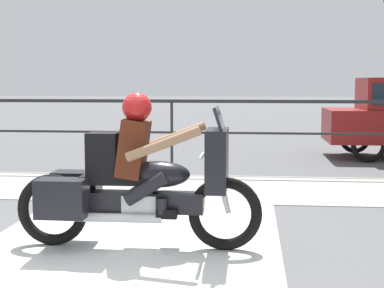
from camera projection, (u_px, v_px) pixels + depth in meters
The scene contains 5 objects.
ground_plane at pixel (105, 248), 5.86m from camera, with size 120.00×120.00×0.00m, color #565659.
sidewalk_band at pixel (159, 187), 9.22m from camera, with size 44.00×2.40×0.01m, color #99968E.
crosswalk_band at pixel (123, 254), 5.63m from camera, with size 3.02×6.00×0.01m, color silver.
fence_railing at pixel (172, 115), 10.63m from camera, with size 36.00×0.05×1.33m.
motorcycle at pixel (136, 180), 5.80m from camera, with size 2.47×0.76×1.54m.
Camera 1 is at (1.45, -5.59, 1.65)m, focal length 55.00 mm.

